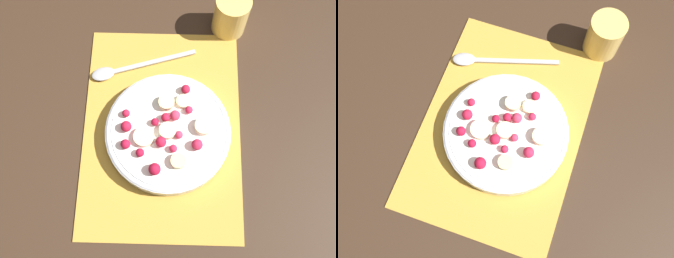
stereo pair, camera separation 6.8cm
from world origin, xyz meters
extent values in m
plane|color=#382619|center=(0.00, 0.00, 0.00)|extent=(3.00, 3.00, 0.00)
cube|color=gold|center=(0.00, 0.00, 0.00)|extent=(0.43, 0.30, 0.01)
cylinder|color=silver|center=(0.01, 0.01, 0.02)|extent=(0.23, 0.23, 0.03)
torus|color=silver|center=(0.01, 0.01, 0.03)|extent=(0.23, 0.23, 0.01)
cylinder|color=white|center=(0.01, 0.01, 0.03)|extent=(0.21, 0.21, 0.00)
cylinder|color=#F4EAB7|center=(0.02, 0.01, 0.04)|extent=(0.04, 0.04, 0.01)
cylinder|color=beige|center=(-0.04, 0.04, 0.04)|extent=(0.03, 0.03, 0.01)
cylinder|color=#F4EAB7|center=(0.01, 0.08, 0.04)|extent=(0.05, 0.05, 0.01)
cylinder|color=beige|center=(-0.04, 0.01, 0.04)|extent=(0.04, 0.04, 0.01)
cylinder|color=beige|center=(0.07, 0.03, 0.04)|extent=(0.04, 0.04, 0.01)
cylinder|color=#F4EAB7|center=(0.03, -0.03, 0.04)|extent=(0.04, 0.04, 0.01)
sphere|color=#D12347|center=(0.05, 0.02, 0.04)|extent=(0.01, 0.01, 0.01)
sphere|color=red|center=(-0.07, 0.04, 0.04)|extent=(0.02, 0.02, 0.02)
sphere|color=#B21433|center=(0.04, -0.06, 0.04)|extent=(0.02, 0.02, 0.02)
sphere|color=red|center=(0.01, -0.06, 0.04)|extent=(0.02, 0.02, 0.02)
sphere|color=#D12347|center=(-0.03, 0.05, 0.04)|extent=(0.01, 0.01, 0.01)
sphere|color=red|center=(0.04, 0.00, 0.04)|extent=(0.02, 0.02, 0.02)
sphere|color=red|center=(-0.01, 0.01, 0.04)|extent=(0.02, 0.02, 0.02)
sphere|color=#D12347|center=(0.04, 0.07, 0.04)|extent=(0.02, 0.02, 0.02)
sphere|color=#DB3356|center=(0.02, 0.03, 0.04)|extent=(0.01, 0.01, 0.01)
sphere|color=red|center=(-0.02, -0.07, 0.04)|extent=(0.01, 0.01, 0.01)
sphere|color=#B21433|center=(0.06, -0.04, 0.04)|extent=(0.02, 0.02, 0.02)
sphere|color=#B21433|center=(0.00, -0.01, 0.04)|extent=(0.01, 0.01, 0.01)
sphere|color=#DB3356|center=(-0.01, 0.02, 0.04)|extent=(0.02, 0.02, 0.02)
sphere|color=#B21433|center=(0.09, -0.01, 0.05)|extent=(0.02, 0.02, 0.02)
cube|color=#B2B2B7|center=(-0.14, -0.02, 0.01)|extent=(0.06, 0.17, 0.00)
ellipsoid|color=#B2B2B7|center=(-0.11, -0.12, 0.01)|extent=(0.04, 0.05, 0.01)
cylinder|color=#F4CC66|center=(-0.24, 0.13, 0.04)|extent=(0.07, 0.07, 0.09)
camera|label=1|loc=(0.24, 0.02, 0.69)|focal=40.00mm
camera|label=2|loc=(0.22, 0.08, 0.69)|focal=40.00mm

